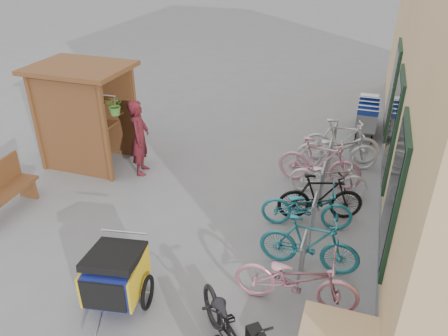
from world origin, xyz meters
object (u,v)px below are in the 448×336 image
(shopping_carts, at_px, (367,112))
(bike_0, at_px, (296,279))
(bike_1, at_px, (309,244))
(kiosk, at_px, (81,102))
(person_kiosk, at_px, (140,138))
(bike_3, at_px, (321,197))
(bike_2, at_px, (307,207))
(cargo_bike, at_px, (231,334))
(bike_6, at_px, (337,149))
(bike_4, at_px, (328,177))
(bike_5, at_px, (320,162))
(bike_7, at_px, (341,141))
(child_trailer, at_px, (115,274))

(shopping_carts, bearing_deg, bike_0, -95.67)
(bike_0, bearing_deg, bike_1, -6.17)
(kiosk, xyz_separation_m, shopping_carts, (6.28, 4.05, -0.97))
(person_kiosk, bearing_deg, bike_3, -112.38)
(kiosk, bearing_deg, person_kiosk, -0.89)
(bike_0, distance_m, bike_2, 2.03)
(cargo_bike, bearing_deg, bike_3, 40.11)
(bike_1, bearing_deg, bike_6, -0.65)
(cargo_bike, xyz_separation_m, person_kiosk, (-3.52, 4.22, 0.39))
(person_kiosk, relative_size, bike_0, 0.95)
(bike_4, relative_size, bike_5, 0.89)
(person_kiosk, bearing_deg, kiosk, 74.67)
(bike_4, bearing_deg, bike_3, 175.31)
(bike_0, xyz_separation_m, bike_3, (0.04, 2.37, 0.01))
(kiosk, bearing_deg, bike_4, 3.55)
(bike_5, height_order, bike_6, bike_5)
(bike_6, bearing_deg, cargo_bike, 160.33)
(bike_4, distance_m, bike_5, 0.45)
(bike_3, height_order, bike_4, bike_3)
(bike_0, xyz_separation_m, bike_7, (0.18, 4.95, 0.06))
(bike_4, bearing_deg, kiosk, 91.61)
(bike_2, relative_size, bike_4, 1.05)
(shopping_carts, distance_m, bike_0, 7.06)
(cargo_bike, height_order, bike_2, cargo_bike)
(kiosk, bearing_deg, child_trailer, -51.41)
(kiosk, distance_m, bike_0, 6.41)
(person_kiosk, distance_m, bike_4, 4.26)
(bike_6, bearing_deg, bike_0, 165.96)
(bike_4, bearing_deg, bike_7, -5.30)
(kiosk, xyz_separation_m, bike_1, (5.63, -2.11, -1.05))
(bike_2, bearing_deg, bike_7, -15.17)
(cargo_bike, xyz_separation_m, bike_2, (0.45, 3.29, -0.05))
(cargo_bike, xyz_separation_m, bike_4, (0.70, 4.59, -0.07))
(person_kiosk, bearing_deg, bike_0, -139.99)
(child_trailer, xyz_separation_m, bike_6, (2.68, 5.39, -0.06))
(bike_1, distance_m, bike_4, 2.46)
(kiosk, height_order, bike_7, kiosk)
(kiosk, bearing_deg, bike_1, -20.54)
(child_trailer, relative_size, bike_1, 1.04)
(bike_2, height_order, bike_6, bike_6)
(shopping_carts, distance_m, bike_5, 3.45)
(bike_3, bearing_deg, bike_0, 161.29)
(bike_6, bearing_deg, bike_5, 149.50)
(bike_2, height_order, bike_5, bike_5)
(bike_5, bearing_deg, child_trailer, 156.91)
(person_kiosk, bearing_deg, bike_4, -99.37)
(bike_0, bearing_deg, kiosk, 59.29)
(kiosk, height_order, bike_2, kiosk)
(child_trailer, xyz_separation_m, bike_0, (2.55, 0.81, -0.06))
(bike_0, bearing_deg, child_trailer, 105.07)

